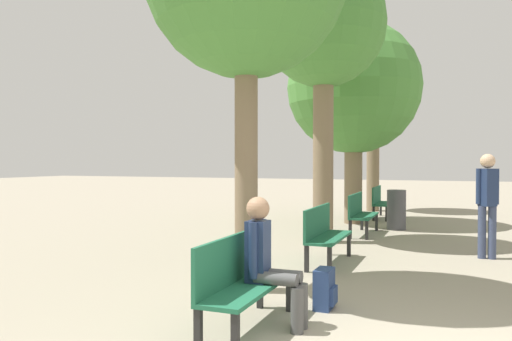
{
  "coord_description": "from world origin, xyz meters",
  "views": [
    {
      "loc": [
        0.24,
        -3.8,
        1.64
      ],
      "look_at": [
        -2.96,
        4.32,
        1.47
      ],
      "focal_mm": 35.0,
      "sensor_mm": 36.0,
      "label": 1
    }
  ],
  "objects": [
    {
      "name": "bench_row_2",
      "position": [
        -1.66,
        7.37,
        0.52
      ],
      "size": [
        0.43,
        1.54,
        0.91
      ],
      "color": "#1E6042",
      "rests_on": "ground_plane"
    },
    {
      "name": "bench_row_0",
      "position": [
        -1.66,
        0.63,
        0.52
      ],
      "size": [
        0.43,
        1.54,
        0.91
      ],
      "color": "#1E6042",
      "rests_on": "ground_plane"
    },
    {
      "name": "tree_row_2",
      "position": [
        -2.17,
        9.33,
        3.55
      ],
      "size": [
        3.49,
        3.49,
        5.32
      ],
      "color": "#7A664C",
      "rests_on": "ground_plane"
    },
    {
      "name": "pedestrian_near",
      "position": [
        0.8,
        5.37,
        1.01
      ],
      "size": [
        0.36,
        0.31,
        1.76
      ],
      "color": "#384260",
      "rests_on": "ground_plane"
    },
    {
      "name": "bench_row_1",
      "position": [
        -1.66,
        4.0,
        0.52
      ],
      "size": [
        0.43,
        1.54,
        0.91
      ],
      "color": "#1E6042",
      "rests_on": "ground_plane"
    },
    {
      "name": "backpack",
      "position": [
        -1.06,
        1.6,
        0.22
      ],
      "size": [
        0.22,
        0.33,
        0.44
      ],
      "color": "navy",
      "rests_on": "ground_plane"
    },
    {
      "name": "bench_row_3",
      "position": [
        -1.66,
        10.74,
        0.52
      ],
      "size": [
        0.43,
        1.54,
        0.91
      ],
      "color": "#1E6042",
      "rests_on": "ground_plane"
    },
    {
      "name": "person_seated",
      "position": [
        -1.43,
        0.8,
        0.68
      ],
      "size": [
        0.61,
        0.35,
        1.29
      ],
      "color": "#4C4C4C",
      "rests_on": "ground_plane"
    },
    {
      "name": "trash_bin",
      "position": [
        -0.99,
        8.51,
        0.47
      ],
      "size": [
        0.44,
        0.44,
        0.94
      ],
      "color": "#4C4C51",
      "rests_on": "ground_plane"
    },
    {
      "name": "tree_row_3",
      "position": [
        -2.17,
        12.81,
        4.32
      ],
      "size": [
        2.4,
        2.4,
        5.63
      ],
      "color": "#7A664C",
      "rests_on": "ground_plane"
    },
    {
      "name": "tree_row_1",
      "position": [
        -2.17,
        6.03,
        4.28
      ],
      "size": [
        2.5,
        2.5,
        5.62
      ],
      "color": "#7A664C",
      "rests_on": "ground_plane"
    }
  ]
}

